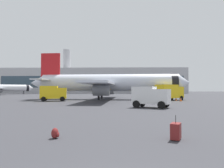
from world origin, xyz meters
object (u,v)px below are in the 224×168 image
airplane_at_gate (108,83)px  cargo_van (151,96)px  safety_cone_mid (176,99)px  airplane_taxiing (0,88)px  safety_cone_near (181,99)px  safety_cone_far (151,98)px  traveller_backpack (55,133)px  service_truck (53,93)px  rolling_suitcase (176,131)px  fuel_truck (169,92)px

airplane_at_gate → cargo_van: airplane_at_gate is taller
airplane_at_gate → safety_cone_mid: 14.75m
airplane_taxiing → safety_cone_mid: bearing=-35.4°
airplane_taxiing → safety_cone_mid: airplane_taxiing is taller
safety_cone_near → safety_cone_far: 7.47m
traveller_backpack → safety_cone_mid: bearing=64.7°
cargo_van → traveller_backpack: (-7.03, -15.54, -1.22)m
service_truck → traveller_backpack: bearing=-72.1°
traveller_backpack → airplane_at_gate: bearing=88.4°
rolling_suitcase → traveller_backpack: rolling_suitcase is taller
cargo_van → safety_cone_far: cargo_van is taller
airplane_taxiing → safety_cone_far: bearing=-35.4°
fuel_truck → safety_cone_far: fuel_truck is taller
safety_cone_far → rolling_suitcase: bearing=-97.9°
airplane_taxiing → airplane_at_gate: bearing=-40.0°
airplane_taxiing → cargo_van: (54.40, -60.14, -1.37)m
fuel_truck → safety_cone_far: 4.63m
cargo_van → safety_cone_mid: 17.81m
safety_cone_far → traveller_backpack: (-10.35, -34.69, -0.07)m
safety_cone_mid → safety_cone_far: safety_cone_mid is taller
service_truck → safety_cone_mid: size_ratio=7.63×
safety_cone_mid → airplane_taxiing: bearing=144.6°
rolling_suitcase → safety_cone_far: bearing=82.1°
airplane_at_gate → fuel_truck: 13.21m
safety_cone_near → safety_cone_mid: (-0.10, 2.66, -0.02)m
safety_cone_mid → traveller_backpack: safety_cone_mid is taller
cargo_van → traveller_backpack: 17.10m
fuel_truck → safety_cone_near: fuel_truck is taller
fuel_truck → safety_cone_near: bearing=-64.8°
airplane_at_gate → safety_cone_mid: size_ratio=52.88×
traveller_backpack → rolling_suitcase: bearing=-1.2°
airplane_at_gate → fuel_truck: airplane_at_gate is taller
safety_cone_far → traveller_backpack: size_ratio=1.26×
service_truck → fuel_truck: fuel_truck is taller
service_truck → rolling_suitcase: bearing=-62.9°
cargo_van → safety_cone_near: cargo_van is taller
service_truck → cargo_van: service_truck is taller
service_truck → safety_cone_far: size_ratio=8.53×
service_truck → rolling_suitcase: size_ratio=4.69×
safety_cone_near → safety_cone_far: (-4.64, 5.86, -0.06)m
airplane_at_gate → safety_cone_near: airplane_at_gate is taller
safety_cone_far → safety_cone_mid: bearing=-35.2°
service_truck → safety_cone_far: bearing=16.9°
fuel_truck → cargo_van: 17.49m
airplane_at_gate → fuel_truck: (12.63, -3.39, -1.88)m
safety_cone_mid → service_truck: bearing=-173.5°
safety_cone_near → traveller_backpack: safety_cone_near is taller
airplane_at_gate → airplane_taxiing: size_ratio=1.46×
service_truck → fuel_truck: size_ratio=0.82×
airplane_at_gate → safety_cone_mid: airplane_at_gate is taller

